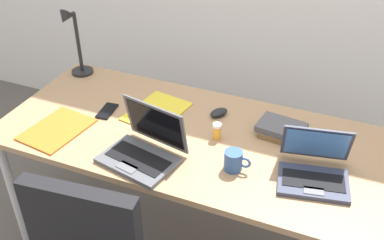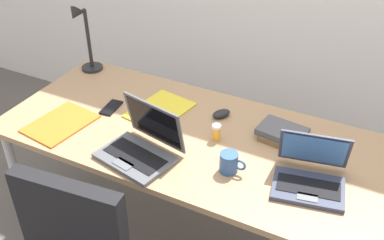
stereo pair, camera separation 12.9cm
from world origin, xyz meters
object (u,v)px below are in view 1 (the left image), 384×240
(computer_mouse, at_px, (219,113))
(paper_folder_near_mouse, at_px, (157,111))
(cell_phone, at_px, (107,111))
(book_stack, at_px, (281,130))
(laptop_mid_desk, at_px, (314,170))
(desk_lamp, at_px, (74,43))
(laptop_center, at_px, (144,149))
(pill_bottle, at_px, (217,131))
(coffee_mug, at_px, (234,161))
(paper_folder_back_right, at_px, (57,129))

(computer_mouse, relative_size, paper_folder_near_mouse, 0.31)
(cell_phone, bearing_deg, book_stack, 3.38)
(laptop_mid_desk, height_order, paper_folder_near_mouse, laptop_mid_desk)
(desk_lamp, xyz_separation_m, laptop_mid_desk, (1.37, -0.37, -0.16))
(desk_lamp, height_order, paper_folder_near_mouse, desk_lamp)
(book_stack, bearing_deg, laptop_center, -142.25)
(pill_bottle, xyz_separation_m, paper_folder_near_mouse, (-0.35, 0.09, -0.04))
(computer_mouse, bearing_deg, paper_folder_near_mouse, -132.25)
(laptop_center, bearing_deg, book_stack, 37.75)
(book_stack, bearing_deg, computer_mouse, 172.47)
(laptop_mid_desk, relative_size, coffee_mug, 2.84)
(pill_bottle, bearing_deg, paper_folder_back_right, -162.35)
(pill_bottle, xyz_separation_m, paper_folder_back_right, (-0.71, -0.23, -0.04))
(paper_folder_near_mouse, bearing_deg, laptop_mid_desk, -13.80)
(cell_phone, distance_m, paper_folder_back_right, 0.26)
(computer_mouse, xyz_separation_m, paper_folder_near_mouse, (-0.29, -0.09, -0.01))
(computer_mouse, height_order, coffee_mug, coffee_mug)
(coffee_mug, bearing_deg, paper_folder_near_mouse, 151.26)
(laptop_center, relative_size, laptop_mid_desk, 1.12)
(paper_folder_near_mouse, bearing_deg, book_stack, 4.40)
(book_stack, height_order, coffee_mug, coffee_mug)
(laptop_center, xyz_separation_m, pill_bottle, (0.24, 0.25, -0.01))
(paper_folder_near_mouse, height_order, coffee_mug, coffee_mug)
(computer_mouse, height_order, pill_bottle, pill_bottle)
(laptop_mid_desk, xyz_separation_m, paper_folder_near_mouse, (-0.80, 0.20, -0.04))
(laptop_mid_desk, relative_size, paper_folder_near_mouse, 1.03)
(laptop_center, distance_m, laptop_mid_desk, 0.71)
(desk_lamp, xyz_separation_m, paper_folder_back_right, (0.21, -0.49, -0.19))
(laptop_mid_desk, bearing_deg, computer_mouse, 150.65)
(desk_lamp, height_order, coffee_mug, desk_lamp)
(laptop_mid_desk, distance_m, paper_folder_near_mouse, 0.82)
(pill_bottle, xyz_separation_m, coffee_mug, (0.14, -0.17, 0.00))
(computer_mouse, xyz_separation_m, cell_phone, (-0.52, -0.18, -0.01))
(desk_lamp, relative_size, book_stack, 1.78)
(pill_bottle, bearing_deg, laptop_center, -133.83)
(pill_bottle, height_order, paper_folder_near_mouse, pill_bottle)
(book_stack, distance_m, coffee_mug, 0.34)
(laptop_mid_desk, bearing_deg, cell_phone, 174.26)
(cell_phone, bearing_deg, desk_lamp, 136.30)
(laptop_center, height_order, paper_folder_near_mouse, laptop_center)
(laptop_center, xyz_separation_m, coffee_mug, (0.38, 0.08, -0.00))
(paper_folder_near_mouse, distance_m, paper_folder_back_right, 0.48)
(cell_phone, height_order, book_stack, book_stack)
(desk_lamp, bearing_deg, computer_mouse, -5.38)
(laptop_center, bearing_deg, laptop_mid_desk, 11.83)
(laptop_center, relative_size, cell_phone, 2.63)
(pill_bottle, distance_m, coffee_mug, 0.22)
(computer_mouse, distance_m, paper_folder_near_mouse, 0.31)
(paper_folder_back_right, bearing_deg, book_stack, 20.54)
(cell_phone, bearing_deg, paper_folder_near_mouse, 16.18)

